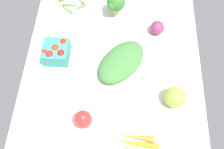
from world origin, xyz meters
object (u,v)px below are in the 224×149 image
Objects in this scene: leafy_greens_clump at (121,62)px; okra_pile at (72,3)px; red_onion_near_basket at (157,28)px; broccoli_head at (116,2)px; bell_pepper_red at (83,119)px; heirloom_tomato_green at (175,97)px; berry_basket at (56,52)px.

okra_pile is at bearing -142.98° from leafy_greens_clump.
broccoli_head reaches higher than red_onion_near_basket.
bell_pepper_red is 0.60× the size of okra_pile.
broccoli_head is at bearing 76.65° from okra_pile.
red_onion_near_basket is 53.87cm from bell_pepper_red.
broccoli_head reaches higher than leafy_greens_clump.
heirloom_tomato_green is at bearing 43.51° from okra_pile.
berry_basket is 32.98cm from bell_pepper_red.
berry_basket is at bearing -69.90° from red_onion_near_basket.
leafy_greens_clump is at bearing 84.01° from berry_basket.
broccoli_head is at bearing -173.08° from leafy_greens_clump.
leafy_greens_clump is (-26.48, 13.21, -1.24)cm from bell_pepper_red.
leafy_greens_clump reaches higher than okra_pile.
berry_basket is 1.24× the size of bell_pepper_red.
leafy_greens_clump is (2.95, 28.09, -0.79)cm from berry_basket.
heirloom_tomato_green is 68.80cm from okra_pile.
broccoli_head is 29.60cm from leafy_greens_clump.
berry_basket reaches higher than leafy_greens_clump.
red_onion_near_basket is 0.51× the size of broccoli_head.
bell_pepper_red is at bearing 11.75° from okra_pile.
berry_basket is 28.26cm from leafy_greens_clump.
broccoli_head is at bearing -117.57° from red_onion_near_basket.
okra_pile is (-60.78, -12.64, -3.61)cm from bell_pepper_red.
heirloom_tomato_green reaches higher than berry_basket.
heirloom_tomato_green reaches higher than okra_pile.
heirloom_tomato_green is 0.59× the size of okra_pile.
red_onion_near_basket is at bearing 110.10° from berry_basket.
okra_pile is at bearing -110.25° from red_onion_near_basket.
bell_pepper_red is at bearing -32.44° from red_onion_near_basket.
bell_pepper_red is at bearing -26.51° from leafy_greens_clump.
heirloom_tomato_green is at bearing 107.52° from bell_pepper_red.
berry_basket is 0.74× the size of okra_pile.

